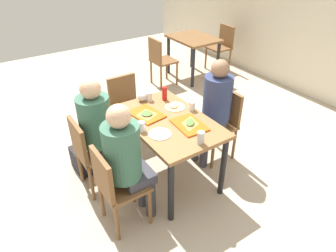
# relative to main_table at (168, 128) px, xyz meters

# --- Properties ---
(ground_plane) EXTENTS (10.00, 10.00, 0.02)m
(ground_plane) POSITION_rel_main_table_xyz_m (0.00, 0.00, -0.67)
(ground_plane) COLOR #B7A893
(main_table) EXTENTS (1.19, 0.76, 0.76)m
(main_table) POSITION_rel_main_table_xyz_m (0.00, 0.00, 0.00)
(main_table) COLOR olive
(main_table) RESTS_ON ground_plane
(chair_near_left) EXTENTS (0.40, 0.40, 0.86)m
(chair_near_left) POSITION_rel_main_table_xyz_m (-0.30, -0.77, -0.15)
(chair_near_left) COLOR brown
(chair_near_left) RESTS_ON ground_plane
(chair_near_right) EXTENTS (0.40, 0.40, 0.86)m
(chair_near_right) POSITION_rel_main_table_xyz_m (0.30, -0.77, -0.15)
(chair_near_right) COLOR brown
(chair_near_right) RESTS_ON ground_plane
(chair_far_side) EXTENTS (0.40, 0.40, 0.86)m
(chair_far_side) POSITION_rel_main_table_xyz_m (0.00, 0.77, -0.15)
(chair_far_side) COLOR brown
(chair_far_side) RESTS_ON ground_plane
(chair_left_end) EXTENTS (0.40, 0.40, 0.86)m
(chair_left_end) POSITION_rel_main_table_xyz_m (-0.98, 0.00, -0.15)
(chair_left_end) COLOR brown
(chair_left_end) RESTS_ON ground_plane
(person_in_red) EXTENTS (0.32, 0.42, 1.27)m
(person_in_red) POSITION_rel_main_table_xyz_m (-0.30, -0.63, 0.09)
(person_in_red) COLOR #383842
(person_in_red) RESTS_ON ground_plane
(person_in_brown_jacket) EXTENTS (0.32, 0.42, 1.27)m
(person_in_brown_jacket) POSITION_rel_main_table_xyz_m (0.30, -0.63, 0.09)
(person_in_brown_jacket) COLOR #383842
(person_in_brown_jacket) RESTS_ON ground_plane
(person_far_side) EXTENTS (0.32, 0.42, 1.27)m
(person_far_side) POSITION_rel_main_table_xyz_m (-0.00, 0.63, 0.09)
(person_far_side) COLOR #383842
(person_far_side) RESTS_ON ground_plane
(tray_red_near) EXTENTS (0.39, 0.31, 0.02)m
(tray_red_near) POSITION_rel_main_table_xyz_m (-0.21, -0.13, 0.11)
(tray_red_near) COLOR #D85914
(tray_red_near) RESTS_ON main_table
(tray_red_far) EXTENTS (0.38, 0.29, 0.02)m
(tray_red_far) POSITION_rel_main_table_xyz_m (0.21, 0.11, 0.11)
(tray_red_far) COLOR #D85914
(tray_red_far) RESTS_ON main_table
(paper_plate_center) EXTENTS (0.22, 0.22, 0.01)m
(paper_plate_center) POSITION_rel_main_table_xyz_m (-0.18, 0.21, 0.11)
(paper_plate_center) COLOR white
(paper_plate_center) RESTS_ON main_table
(paper_plate_near_edge) EXTENTS (0.22, 0.22, 0.01)m
(paper_plate_near_edge) POSITION_rel_main_table_xyz_m (0.18, -0.21, 0.11)
(paper_plate_near_edge) COLOR white
(paper_plate_near_edge) RESTS_ON main_table
(pizza_slice_a) EXTENTS (0.23, 0.22, 0.02)m
(pizza_slice_a) POSITION_rel_main_table_xyz_m (-0.19, -0.14, 0.13)
(pizza_slice_a) COLOR #C68C47
(pizza_slice_a) RESTS_ON tray_red_near
(pizza_slice_b) EXTENTS (0.24, 0.23, 0.02)m
(pizza_slice_b) POSITION_rel_main_table_xyz_m (0.20, 0.13, 0.13)
(pizza_slice_b) COLOR #C68C47
(pizza_slice_b) RESTS_ON tray_red_far
(pizza_slice_c) EXTENTS (0.20, 0.16, 0.02)m
(pizza_slice_c) POSITION_rel_main_table_xyz_m (-0.19, 0.19, 0.12)
(pizza_slice_c) COLOR #DBAD60
(pizza_slice_c) RESTS_ON paper_plate_center
(plastic_cup_a) EXTENTS (0.07, 0.07, 0.10)m
(plastic_cup_a) POSITION_rel_main_table_xyz_m (-0.03, 0.32, 0.15)
(plastic_cup_a) COLOR white
(plastic_cup_a) RESTS_ON main_table
(plastic_cup_b) EXTENTS (0.07, 0.07, 0.10)m
(plastic_cup_b) POSITION_rel_main_table_xyz_m (0.03, -0.32, 0.15)
(plastic_cup_b) COLOR white
(plastic_cup_b) RESTS_ON main_table
(plastic_cup_c) EXTENTS (0.07, 0.07, 0.10)m
(plastic_cup_c) POSITION_rel_main_table_xyz_m (-0.48, 0.06, 0.15)
(plastic_cup_c) COLOR white
(plastic_cup_c) RESTS_ON main_table
(soda_can) EXTENTS (0.07, 0.07, 0.12)m
(soda_can) POSITION_rel_main_table_xyz_m (0.50, 0.02, 0.17)
(soda_can) COLOR #B7BCC6
(soda_can) RESTS_ON main_table
(condiment_bottle) EXTENTS (0.06, 0.06, 0.16)m
(condiment_bottle) POSITION_rel_main_table_xyz_m (-0.39, 0.21, 0.18)
(condiment_bottle) COLOR red
(condiment_bottle) RESTS_ON main_table
(foil_bundle) EXTENTS (0.10, 0.10, 0.10)m
(foil_bundle) POSITION_rel_main_table_xyz_m (-0.50, -0.02, 0.15)
(foil_bundle) COLOR silver
(foil_bundle) RESTS_ON main_table
(handbag) EXTENTS (0.33, 0.18, 0.28)m
(handbag) POSITION_rel_main_table_xyz_m (-0.65, -0.78, -0.52)
(handbag) COLOR black
(handbag) RESTS_ON ground_plane
(background_table) EXTENTS (0.90, 0.70, 0.76)m
(background_table) POSITION_rel_main_table_xyz_m (-2.15, 1.99, -0.03)
(background_table) COLOR brown
(background_table) RESTS_ON ground_plane
(background_chair_near) EXTENTS (0.40, 0.40, 0.86)m
(background_chair_near) POSITION_rel_main_table_xyz_m (-2.15, 1.26, -0.15)
(background_chair_near) COLOR brown
(background_chair_near) RESTS_ON ground_plane
(background_chair_far) EXTENTS (0.40, 0.40, 0.86)m
(background_chair_far) POSITION_rel_main_table_xyz_m (-2.15, 2.73, -0.15)
(background_chair_far) COLOR brown
(background_chair_far) RESTS_ON ground_plane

